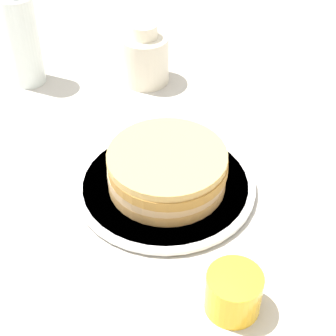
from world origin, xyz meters
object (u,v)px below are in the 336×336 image
object	(u,v)px
plate	(168,184)
cream_jug	(145,57)
pancake_stack	(167,170)
juice_glass	(234,292)
water_bottle_near	(23,40)

from	to	relation	value
plate	cream_jug	distance (m)	0.31
pancake_stack	juice_glass	world-z (taller)	pancake_stack
plate	water_bottle_near	size ratio (longest dim) A/B	1.45
plate	pancake_stack	distance (m)	0.04
cream_jug	pancake_stack	bearing A→B (deg)	153.68
cream_jug	water_bottle_near	distance (m)	0.23
plate	cream_jug	bearing A→B (deg)	-25.91
plate	juice_glass	distance (m)	0.23
plate	pancake_stack	xyz separation A→B (m)	(-0.00, 0.00, 0.04)
plate	pancake_stack	size ratio (longest dim) A/B	1.52
juice_glass	pancake_stack	bearing A→B (deg)	-12.87
plate	water_bottle_near	bearing A→B (deg)	7.60
pancake_stack	cream_jug	bearing A→B (deg)	-26.32
pancake_stack	cream_jug	size ratio (longest dim) A/B	1.52
pancake_stack	water_bottle_near	size ratio (longest dim) A/B	0.95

